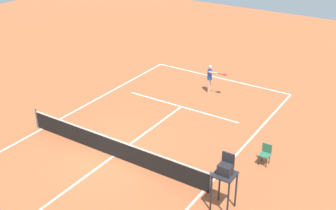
% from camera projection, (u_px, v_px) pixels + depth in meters
% --- Properties ---
extents(ground_plane, '(60.00, 60.00, 0.00)m').
position_uv_depth(ground_plane, '(114.00, 156.00, 19.61)').
color(ground_plane, '#AD5933').
extents(court_lines, '(9.57, 22.20, 0.01)m').
position_uv_depth(court_lines, '(114.00, 156.00, 19.61)').
color(court_lines, white).
rests_on(court_lines, ground).
extents(tennis_net, '(10.17, 0.10, 1.07)m').
position_uv_depth(tennis_net, '(113.00, 147.00, 19.39)').
color(tennis_net, '#4C4C51').
rests_on(tennis_net, ground).
extents(player_serving, '(1.32, 0.46, 1.77)m').
position_uv_depth(player_serving, '(210.00, 76.00, 25.50)').
color(player_serving, '#D8A884').
rests_on(player_serving, ground).
extents(tennis_ball, '(0.07, 0.07, 0.07)m').
position_uv_depth(tennis_ball, '(190.00, 111.00, 23.61)').
color(tennis_ball, '#CCE033').
rests_on(tennis_ball, ground).
extents(umpire_chair, '(0.80, 0.80, 2.41)m').
position_uv_depth(umpire_chair, '(225.00, 174.00, 15.66)').
color(umpire_chair, '#232328').
rests_on(umpire_chair, ground).
extents(courtside_chair_mid, '(0.44, 0.46, 0.95)m').
position_uv_depth(courtside_chair_mid, '(265.00, 153.00, 18.85)').
color(courtside_chair_mid, '#262626').
rests_on(courtside_chair_mid, ground).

